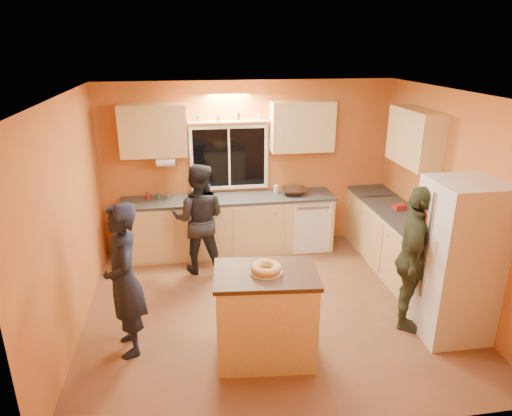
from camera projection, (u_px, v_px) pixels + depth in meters
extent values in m
plane|color=brown|center=(271.00, 307.00, 5.71)|extent=(4.50, 4.50, 0.00)
cube|color=#CC8134|center=(248.00, 166.00, 7.11)|extent=(4.50, 0.04, 2.60)
cube|color=#CC8134|center=(323.00, 303.00, 3.41)|extent=(4.50, 0.04, 2.60)
cube|color=#CC8134|center=(68.00, 221.00, 4.93)|extent=(0.04, 4.00, 2.60)
cube|color=#CC8134|center=(452.00, 200.00, 5.59)|extent=(0.04, 4.00, 2.60)
cube|color=white|center=(274.00, 95.00, 4.81)|extent=(4.50, 4.00, 0.02)
cube|color=black|center=(229.00, 158.00, 7.00)|extent=(1.10, 0.02, 0.90)
cube|color=white|center=(229.00, 158.00, 6.99)|extent=(1.20, 0.04, 1.00)
cube|color=tan|center=(153.00, 131.00, 6.54)|extent=(0.95, 0.33, 0.75)
cube|color=tan|center=(302.00, 126.00, 6.86)|extent=(0.95, 0.33, 0.75)
cube|color=tan|center=(415.00, 137.00, 6.09)|extent=(0.33, 1.00, 0.75)
cylinder|color=silver|center=(166.00, 162.00, 6.61)|extent=(0.27, 0.12, 0.12)
cube|color=tan|center=(229.00, 226.00, 7.09)|extent=(3.20, 0.60, 0.86)
cube|color=#282B2D|center=(228.00, 199.00, 6.93)|extent=(3.24, 0.62, 0.04)
cube|color=tan|center=(370.00, 218.00, 7.42)|extent=(0.60, 0.60, 0.86)
cube|color=#282B2D|center=(372.00, 191.00, 7.26)|extent=(0.62, 0.62, 0.04)
cube|color=tan|center=(403.00, 249.00, 6.31)|extent=(0.60, 1.80, 0.86)
cube|color=#282B2D|center=(407.00, 219.00, 6.15)|extent=(0.62, 1.84, 0.04)
cube|color=silver|center=(457.00, 261.00, 4.93)|extent=(0.72, 0.70, 1.80)
cube|color=tan|center=(265.00, 317.00, 4.67)|extent=(1.04, 0.75, 0.96)
cube|color=black|center=(266.00, 274.00, 4.50)|extent=(1.09, 0.79, 0.04)
torus|color=tan|center=(266.00, 268.00, 4.48)|extent=(0.31, 0.31, 0.09)
imported|color=black|center=(124.00, 280.00, 4.67)|extent=(0.53, 0.68, 1.66)
imported|color=black|center=(199.00, 219.00, 6.38)|extent=(0.87, 0.74, 1.59)
imported|color=#2F3622|center=(414.00, 259.00, 5.08)|extent=(0.84, 1.07, 1.70)
imported|color=black|center=(294.00, 191.00, 7.06)|extent=(0.42, 0.42, 0.09)
cylinder|color=beige|center=(200.00, 193.00, 6.88)|extent=(0.14, 0.14, 0.17)
imported|color=gray|center=(440.00, 231.00, 5.36)|extent=(0.31, 0.28, 0.28)
cube|color=maroon|center=(399.00, 207.00, 6.43)|extent=(0.18, 0.15, 0.07)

